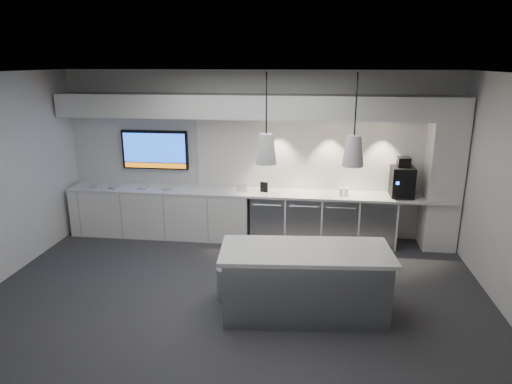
# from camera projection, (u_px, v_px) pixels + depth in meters

# --- Properties ---
(floor) EXTENTS (7.00, 7.00, 0.00)m
(floor) POSITION_uv_depth(u_px,v_px,m) (235.00, 297.00, 6.31)
(floor) COLOR #303033
(floor) RESTS_ON ground
(ceiling) EXTENTS (7.00, 7.00, 0.00)m
(ceiling) POSITION_uv_depth(u_px,v_px,m) (232.00, 73.00, 5.48)
(ceiling) COLOR black
(ceiling) RESTS_ON wall_back
(wall_back) EXTENTS (7.00, 0.00, 7.00)m
(wall_back) POSITION_uv_depth(u_px,v_px,m) (257.00, 155.00, 8.28)
(wall_back) COLOR silver
(wall_back) RESTS_ON floor
(wall_front) EXTENTS (7.00, 0.00, 7.00)m
(wall_front) POSITION_uv_depth(u_px,v_px,m) (179.00, 283.00, 3.51)
(wall_front) COLOR silver
(wall_front) RESTS_ON floor
(back_counter) EXTENTS (6.80, 0.65, 0.04)m
(back_counter) POSITION_uv_depth(u_px,v_px,m) (255.00, 193.00, 8.14)
(back_counter) COLOR silver
(back_counter) RESTS_ON left_base_cabinets
(left_base_cabinets) EXTENTS (3.30, 0.63, 0.86)m
(left_base_cabinets) POSITION_uv_depth(u_px,v_px,m) (162.00, 213.00, 8.47)
(left_base_cabinets) COLOR white
(left_base_cabinets) RESTS_ON floor
(fridge_unit_a) EXTENTS (0.60, 0.61, 0.85)m
(fridge_unit_a) POSITION_uv_depth(u_px,v_px,m) (269.00, 217.00, 8.24)
(fridge_unit_a) COLOR #93979C
(fridge_unit_a) RESTS_ON floor
(fridge_unit_b) EXTENTS (0.60, 0.61, 0.85)m
(fridge_unit_b) POSITION_uv_depth(u_px,v_px,m) (304.00, 219.00, 8.16)
(fridge_unit_b) COLOR #93979C
(fridge_unit_b) RESTS_ON floor
(fridge_unit_c) EXTENTS (0.60, 0.61, 0.85)m
(fridge_unit_c) POSITION_uv_depth(u_px,v_px,m) (339.00, 220.00, 8.09)
(fridge_unit_c) COLOR #93979C
(fridge_unit_c) RESTS_ON floor
(fridge_unit_d) EXTENTS (0.60, 0.61, 0.85)m
(fridge_unit_d) POSITION_uv_depth(u_px,v_px,m) (375.00, 222.00, 8.01)
(fridge_unit_d) COLOR #93979C
(fridge_unit_d) RESTS_ON floor
(backsplash) EXTENTS (4.60, 0.03, 1.30)m
(backsplash) POSITION_uv_depth(u_px,v_px,m) (324.00, 154.00, 8.10)
(backsplash) COLOR white
(backsplash) RESTS_ON wall_back
(soffit) EXTENTS (6.90, 0.60, 0.40)m
(soffit) POSITION_uv_depth(u_px,v_px,m) (255.00, 106.00, 7.74)
(soffit) COLOR white
(soffit) RESTS_ON wall_back
(column) EXTENTS (0.55, 0.55, 2.60)m
(column) POSITION_uv_depth(u_px,v_px,m) (443.00, 175.00, 7.67)
(column) COLOR white
(column) RESTS_ON floor
(wall_tv) EXTENTS (1.25, 0.07, 0.72)m
(wall_tv) POSITION_uv_depth(u_px,v_px,m) (155.00, 150.00, 8.44)
(wall_tv) COLOR black
(wall_tv) RESTS_ON wall_back
(island) EXTENTS (2.18, 1.08, 0.90)m
(island) POSITION_uv_depth(u_px,v_px,m) (305.00, 282.00, 5.76)
(island) COLOR #93979C
(island) RESTS_ON floor
(bin) EXTENTS (0.37, 0.37, 0.45)m
(bin) POSITION_uv_depth(u_px,v_px,m) (228.00, 283.00, 6.22)
(bin) COLOR #93979C
(bin) RESTS_ON floor
(coffee_machine) EXTENTS (0.37, 0.54, 0.68)m
(coffee_machine) POSITION_uv_depth(u_px,v_px,m) (402.00, 180.00, 7.78)
(coffee_machine) COLOR black
(coffee_machine) RESTS_ON back_counter
(sign_black) EXTENTS (0.14, 0.05, 0.18)m
(sign_black) POSITION_uv_depth(u_px,v_px,m) (264.00, 187.00, 8.08)
(sign_black) COLOR black
(sign_black) RESTS_ON back_counter
(sign_white) EXTENTS (0.18, 0.03, 0.14)m
(sign_white) POSITION_uv_depth(u_px,v_px,m) (242.00, 188.00, 8.10)
(sign_white) COLOR silver
(sign_white) RESTS_ON back_counter
(cup_cluster) EXTENTS (0.16, 0.16, 0.14)m
(cup_cluster) POSITION_uv_depth(u_px,v_px,m) (344.00, 192.00, 7.88)
(cup_cluster) COLOR white
(cup_cluster) RESTS_ON back_counter
(tray_a) EXTENTS (0.17, 0.17, 0.02)m
(tray_a) POSITION_uv_depth(u_px,v_px,m) (95.00, 186.00, 8.43)
(tray_a) COLOR #9E9E9E
(tray_a) RESTS_ON back_counter
(tray_b) EXTENTS (0.20, 0.20, 0.02)m
(tray_b) POSITION_uv_depth(u_px,v_px,m) (114.00, 187.00, 8.35)
(tray_b) COLOR #9E9E9E
(tray_b) RESTS_ON back_counter
(tray_c) EXTENTS (0.16, 0.16, 0.02)m
(tray_c) POSITION_uv_depth(u_px,v_px,m) (143.00, 188.00, 8.32)
(tray_c) COLOR #9E9E9E
(tray_c) RESTS_ON back_counter
(tray_d) EXTENTS (0.16, 0.16, 0.02)m
(tray_d) POSITION_uv_depth(u_px,v_px,m) (167.00, 189.00, 8.27)
(tray_d) COLOR #9E9E9E
(tray_d) RESTS_ON back_counter
(pendant_left) EXTENTS (0.25, 0.25, 1.06)m
(pendant_left) POSITION_uv_depth(u_px,v_px,m) (266.00, 148.00, 5.35)
(pendant_left) COLOR white
(pendant_left) RESTS_ON ceiling
(pendant_right) EXTENTS (0.25, 0.25, 1.06)m
(pendant_right) POSITION_uv_depth(u_px,v_px,m) (353.00, 150.00, 5.23)
(pendant_right) COLOR white
(pendant_right) RESTS_ON ceiling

